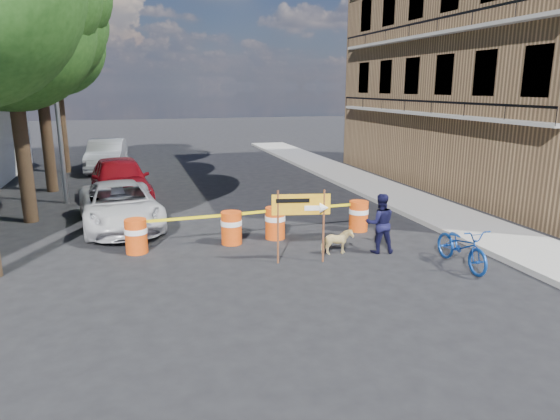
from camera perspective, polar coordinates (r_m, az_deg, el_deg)
ground at (r=11.48m, az=2.69°, el=-7.57°), size 120.00×120.00×0.00m
sidewalk_east at (r=19.26m, az=14.31°, el=1.09°), size 2.40×40.00×0.15m
apartment_building at (r=23.92m, az=25.20°, el=16.95°), size 8.00×16.00×12.00m
tree_mid_a at (r=17.46m, az=-28.54°, el=18.24°), size 5.25×5.00×8.68m
tree_mid_b at (r=22.45m, az=-26.14°, el=18.99°), size 5.67×5.40×9.62m
tree_far at (r=27.34m, az=-24.36°, el=16.94°), size 5.04×4.80×8.84m
streetlamp at (r=19.72m, az=-24.20°, el=13.23°), size 1.25×0.18×8.00m
barrel_far_left at (r=13.42m, az=-16.12°, el=-2.80°), size 0.58×0.58×0.90m
barrel_mid_left at (r=13.70m, az=-5.57°, el=-1.96°), size 0.58×0.58×0.90m
barrel_mid_right at (r=14.12m, az=-0.56°, el=-1.42°), size 0.58×0.58×0.90m
barrel_far_right at (r=15.07m, az=8.97°, el=-0.60°), size 0.58×0.58×0.90m
detour_sign at (r=11.98m, az=3.28°, el=0.01°), size 1.39×0.44×1.82m
pedestrian at (r=13.10m, az=11.37°, el=-1.50°), size 0.88×0.75×1.56m
bicycle at (r=12.53m, az=20.24°, el=-1.90°), size 0.71×1.04×1.95m
dog at (r=12.88m, az=6.53°, el=-3.65°), size 0.80×0.38×0.67m
suv_white at (r=16.07m, az=-17.84°, el=0.54°), size 2.76×5.06×1.35m
sedan_red at (r=19.62m, az=-17.81°, el=3.36°), size 2.49×5.11×1.68m
sedan_silver at (r=27.28m, az=-19.19°, el=5.95°), size 2.04×4.92×1.58m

